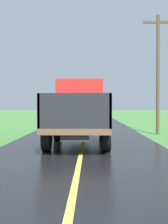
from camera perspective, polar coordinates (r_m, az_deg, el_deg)
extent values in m
cube|color=#2D2D30|center=(11.96, -1.11, -3.60)|extent=(0.90, 5.51, 0.24)
cube|color=brown|center=(11.95, -1.11, -2.65)|extent=(2.30, 5.80, 0.20)
cube|color=red|center=(13.87, -0.78, 2.24)|extent=(2.10, 1.90, 1.90)
cube|color=black|center=(14.83, -0.65, 3.46)|extent=(1.79, 0.02, 0.76)
cube|color=#232328|center=(11.05, -7.08, 0.40)|extent=(0.08, 3.85, 1.10)
cube|color=#232328|center=(10.95, 4.49, 0.39)|extent=(0.08, 3.85, 1.10)
cube|color=#232328|center=(9.06, -1.86, 0.21)|extent=(2.30, 0.08, 1.10)
cube|color=#232328|center=(12.83, -0.95, 0.53)|extent=(2.30, 0.08, 1.10)
cylinder|color=black|center=(13.84, -5.16, -3.36)|extent=(0.28, 1.00, 1.00)
cylinder|color=black|center=(13.76, 3.58, -3.38)|extent=(0.28, 1.00, 1.00)
cylinder|color=black|center=(10.49, -7.24, -4.85)|extent=(0.28, 1.00, 1.00)
cylinder|color=black|center=(10.39, 4.34, -4.90)|extent=(0.28, 1.00, 1.00)
ellipsoid|color=#7BA834|center=(12.62, -4.59, 0.27)|extent=(0.58, 0.62, 0.48)
ellipsoid|color=#72B539|center=(11.26, -0.47, -0.01)|extent=(0.53, 0.66, 0.39)
ellipsoid|color=#76C126|center=(9.80, -6.81, 1.67)|extent=(0.50, 0.64, 0.52)
ellipsoid|color=#85BA33|center=(11.61, -4.86, 1.93)|extent=(0.48, 0.43, 0.46)
ellipsoid|color=#84AD24|center=(11.88, 1.88, -1.14)|extent=(0.44, 0.56, 0.41)
ellipsoid|color=#7DB622|center=(12.07, -1.39, 0.39)|extent=(0.49, 0.57, 0.49)
cylinder|color=brown|center=(17.77, 14.12, 6.94)|extent=(0.20, 0.20, 6.92)
cube|color=brown|center=(18.33, 14.17, 16.51)|extent=(1.69, 0.12, 0.12)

